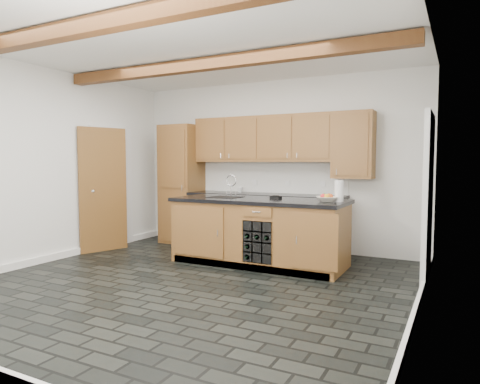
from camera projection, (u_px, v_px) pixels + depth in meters
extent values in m
plane|color=black|center=(190.00, 284.00, 5.08)|extent=(5.00, 5.00, 0.00)
plane|color=white|center=(273.00, 165.00, 7.19)|extent=(5.00, 0.00, 5.00)
plane|color=white|center=(44.00, 165.00, 6.13)|extent=(0.00, 5.00, 5.00)
plane|color=white|center=(421.00, 167.00, 3.83)|extent=(0.00, 5.00, 5.00)
plane|color=white|center=(188.00, 43.00, 4.88)|extent=(5.00, 5.00, 0.00)
cube|color=brown|center=(112.00, 22.00, 3.83)|extent=(4.90, 0.15, 0.15)
cube|color=brown|center=(215.00, 63.00, 5.42)|extent=(4.90, 0.15, 0.15)
cube|color=white|center=(48.00, 258.00, 6.21)|extent=(0.04, 5.00, 0.10)
cube|color=white|center=(414.00, 314.00, 3.94)|extent=(0.04, 5.00, 0.10)
cube|color=white|center=(112.00, 187.00, 7.29)|extent=(0.06, 0.94, 2.04)
cube|color=brown|center=(103.00, 190.00, 6.91)|extent=(0.31, 0.77, 2.00)
cube|color=white|center=(428.00, 197.00, 5.20)|extent=(0.06, 0.98, 2.04)
cube|color=black|center=(430.00, 199.00, 5.19)|extent=(0.02, 0.86, 1.96)
cube|color=brown|center=(182.00, 184.00, 7.71)|extent=(0.65, 0.60, 2.10)
cube|color=brown|center=(264.00, 224.00, 7.01)|extent=(2.60, 0.60, 0.88)
cube|color=black|center=(264.00, 195.00, 6.97)|extent=(2.64, 0.62, 0.05)
cube|color=white|center=(271.00, 177.00, 7.21)|extent=(2.60, 0.02, 0.52)
cube|color=brown|center=(262.00, 139.00, 7.07)|extent=(2.40, 0.35, 0.75)
cube|color=brown|center=(353.00, 145.00, 6.39)|extent=(0.60, 0.35, 1.00)
cube|color=brown|center=(259.00, 233.00, 6.06)|extent=(2.40, 0.90, 0.88)
cube|color=black|center=(259.00, 200.00, 6.03)|extent=(2.46, 0.96, 0.05)
cube|color=brown|center=(199.00, 231.00, 5.98)|extent=(0.80, 0.02, 0.70)
cube|color=brown|center=(314.00, 241.00, 5.21)|extent=(0.60, 0.02, 0.70)
cube|color=black|center=(262.00, 240.00, 5.71)|extent=(0.42, 0.30, 0.56)
cylinder|color=black|center=(270.00, 237.00, 5.60)|extent=(0.07, 0.26, 0.07)
cylinder|color=black|center=(251.00, 245.00, 5.74)|extent=(0.07, 0.26, 0.07)
cylinder|color=black|center=(260.00, 236.00, 5.67)|extent=(0.07, 0.26, 0.07)
cylinder|color=black|center=(251.00, 256.00, 5.75)|extent=(0.07, 0.26, 0.07)
cylinder|color=black|center=(251.00, 235.00, 5.73)|extent=(0.07, 0.26, 0.07)
cube|color=black|center=(225.00, 198.00, 6.28)|extent=(0.45, 0.40, 0.02)
cylinder|color=silver|center=(231.00, 190.00, 6.43)|extent=(0.02, 0.02, 0.20)
torus|color=silver|center=(231.00, 180.00, 6.42)|extent=(0.18, 0.02, 0.18)
cylinder|color=silver|center=(226.00, 194.00, 6.47)|extent=(0.02, 0.02, 0.08)
cylinder|color=silver|center=(236.00, 194.00, 6.40)|extent=(0.02, 0.02, 0.08)
cube|color=black|center=(276.00, 198.00, 6.02)|extent=(0.17, 0.11, 0.03)
cylinder|color=black|center=(276.00, 196.00, 6.02)|extent=(0.10, 0.10, 0.01)
imported|color=silver|center=(327.00, 199.00, 5.57)|extent=(0.35, 0.35, 0.07)
sphere|color=#B94418|center=(331.00, 196.00, 5.55)|extent=(0.07, 0.07, 0.07)
sphere|color=orange|center=(329.00, 196.00, 5.60)|extent=(0.07, 0.07, 0.07)
sphere|color=#5D9027|center=(324.00, 196.00, 5.61)|extent=(0.07, 0.07, 0.07)
sphere|color=red|center=(323.00, 196.00, 5.56)|extent=(0.07, 0.07, 0.07)
sphere|color=orange|center=(327.00, 197.00, 5.52)|extent=(0.07, 0.07, 0.07)
cylinder|color=white|center=(339.00, 191.00, 5.54)|extent=(0.11, 0.11, 0.28)
imported|color=white|center=(240.00, 190.00, 7.29)|extent=(0.13, 0.13, 0.09)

